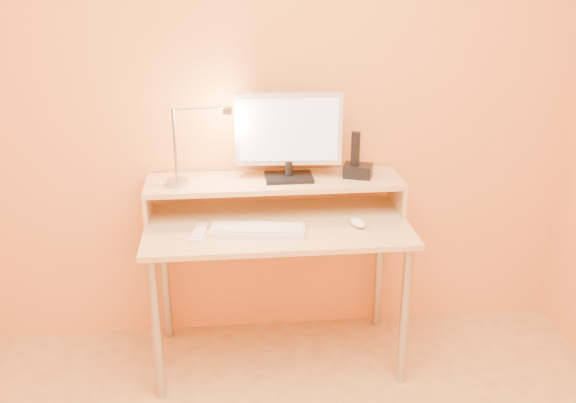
{
  "coord_description": "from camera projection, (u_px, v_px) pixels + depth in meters",
  "views": [
    {
      "loc": [
        -0.23,
        -1.55,
        1.88
      ],
      "look_at": [
        0.04,
        1.13,
        0.84
      ],
      "focal_mm": 40.72,
      "sensor_mm": 36.0,
      "label": 1
    }
  ],
  "objects": [
    {
      "name": "lamp_post",
      "position": [
        175.0,
        145.0,
        2.92
      ],
      "size": [
        0.01,
        0.01,
        0.33
      ],
      "primitive_type": "cylinder",
      "color": "#A7A7B1",
      "rests_on": "lamp_base"
    },
    {
      "name": "monitor_neck",
      "position": [
        289.0,
        168.0,
        3.04
      ],
      "size": [
        0.04,
        0.04,
        0.07
      ],
      "primitive_type": "cylinder",
      "color": "black",
      "rests_on": "monitor_foot"
    },
    {
      "name": "shelf_riser_right",
      "position": [
        397.0,
        194.0,
        3.15
      ],
      "size": [
        0.02,
        0.3,
        0.14
      ],
      "primitive_type": "cube",
      "color": "tan",
      "rests_on": "desk_lower"
    },
    {
      "name": "monitor_foot",
      "position": [
        289.0,
        177.0,
        3.06
      ],
      "size": [
        0.22,
        0.16,
        0.02
      ],
      "primitive_type": "cube",
      "color": "black",
      "rests_on": "desk_shelf"
    },
    {
      "name": "remote_control",
      "position": [
        199.0,
        233.0,
        2.85
      ],
      "size": [
        0.08,
        0.19,
        0.02
      ],
      "primitive_type": "cube",
      "rotation": [
        0.0,
        0.0,
        -0.17
      ],
      "color": "white",
      "rests_on": "desk_lower"
    },
    {
      "name": "desk_lower",
      "position": [
        277.0,
        226.0,
        2.98
      ],
      "size": [
        1.2,
        0.6,
        0.02
      ],
      "primitive_type": "cube",
      "color": "tan",
      "rests_on": "floor"
    },
    {
      "name": "lamp_bulb",
      "position": [
        228.0,
        114.0,
        2.89
      ],
      "size": [
        0.03,
        0.03,
        0.0
      ],
      "primitive_type": "cylinder",
      "color": "#FFEAC6",
      "rests_on": "lamp_head"
    },
    {
      "name": "desk_leg_bl",
      "position": [
        165.0,
        276.0,
        3.29
      ],
      "size": [
        0.04,
        0.04,
        0.69
      ],
      "primitive_type": "cylinder",
      "color": "#A7A7B1",
      "rests_on": "floor"
    },
    {
      "name": "desk_leg_fl",
      "position": [
        156.0,
        330.0,
        2.83
      ],
      "size": [
        0.04,
        0.04,
        0.69
      ],
      "primitive_type": "cylinder",
      "color": "#A7A7B1",
      "rests_on": "floor"
    },
    {
      "name": "shelf_riser_left",
      "position": [
        148.0,
        202.0,
        3.03
      ],
      "size": [
        0.02,
        0.3,
        0.14
      ],
      "primitive_type": "cube",
      "color": "tan",
      "rests_on": "desk_lower"
    },
    {
      "name": "desk_leg_br",
      "position": [
        379.0,
        266.0,
        3.39
      ],
      "size": [
        0.04,
        0.04,
        0.69
      ],
      "primitive_type": "cylinder",
      "color": "#A7A7B1",
      "rests_on": "floor"
    },
    {
      "name": "desk_shelf",
      "position": [
        275.0,
        182.0,
        3.06
      ],
      "size": [
        1.2,
        0.3,
        0.02
      ],
      "primitive_type": "cube",
      "color": "tan",
      "rests_on": "desk_lower"
    },
    {
      "name": "keyboard",
      "position": [
        257.0,
        231.0,
        2.87
      ],
      "size": [
        0.43,
        0.19,
        0.02
      ],
      "primitive_type": "cube",
      "rotation": [
        0.0,
        0.0,
        -0.14
      ],
      "color": "white",
      "rests_on": "desk_lower"
    },
    {
      "name": "mouse",
      "position": [
        358.0,
        222.0,
        2.94
      ],
      "size": [
        0.09,
        0.12,
        0.04
      ],
      "primitive_type": "ellipsoid",
      "rotation": [
        0.0,
        0.0,
        0.28
      ],
      "color": "white",
      "rests_on": "desk_lower"
    },
    {
      "name": "monitor_back",
      "position": [
        288.0,
        128.0,
        3.01
      ],
      "size": [
        0.44,
        0.05,
        0.28
      ],
      "primitive_type": "cube",
      "rotation": [
        0.0,
        0.0,
        -0.07
      ],
      "color": "black",
      "rests_on": "monitor_panel"
    },
    {
      "name": "monitor_panel",
      "position": [
        289.0,
        129.0,
        2.99
      ],
      "size": [
        0.49,
        0.07,
        0.33
      ],
      "primitive_type": "cube",
      "rotation": [
        0.0,
        0.0,
        -0.07
      ],
      "color": "silver",
      "rests_on": "monitor_neck"
    },
    {
      "name": "lamp_head",
      "position": [
        228.0,
        111.0,
        2.89
      ],
      "size": [
        0.04,
        0.04,
        0.03
      ],
      "primitive_type": "cylinder",
      "color": "#A7A7B1",
      "rests_on": "lamp_arm"
    },
    {
      "name": "desk_leg_fr",
      "position": [
        405.0,
        317.0,
        2.93
      ],
      "size": [
        0.04,
        0.04,
        0.69
      ],
      "primitive_type": "cylinder",
      "color": "#A7A7B1",
      "rests_on": "floor"
    },
    {
      "name": "phone_dock",
      "position": [
        358.0,
        171.0,
        3.08
      ],
      "size": [
        0.16,
        0.14,
        0.06
      ],
      "primitive_type": "cube",
      "rotation": [
        0.0,
        0.0,
        -0.35
      ],
      "color": "black",
      "rests_on": "desk_shelf"
    },
    {
      "name": "monitor_screen",
      "position": [
        289.0,
        130.0,
        2.97
      ],
      "size": [
        0.45,
        0.04,
        0.29
      ],
      "primitive_type": "cube",
      "rotation": [
        0.0,
        0.0,
        -0.07
      ],
      "color": "silver",
      "rests_on": "monitor_panel"
    },
    {
      "name": "lamp_base",
      "position": [
        177.0,
        182.0,
        2.98
      ],
      "size": [
        0.1,
        0.1,
        0.02
      ],
      "primitive_type": "cylinder",
      "color": "#A7A7B1",
      "rests_on": "desk_shelf"
    },
    {
      "name": "wall_back",
      "position": [
        271.0,
        94.0,
        3.08
      ],
      "size": [
        3.0,
        0.04,
        2.5
      ],
      "primitive_type": "cube",
      "color": "#F1914C",
      "rests_on": "floor"
    },
    {
      "name": "lamp_arm",
      "position": [
        200.0,
        108.0,
        2.87
      ],
      "size": [
        0.24,
        0.01,
        0.01
      ],
      "primitive_type": "cylinder",
      "rotation": [
        0.0,
        1.57,
        0.0
      ],
      "color": "#A7A7B1",
      "rests_on": "lamp_post"
    },
    {
      "name": "phone_handset",
      "position": [
        356.0,
        148.0,
        3.04
      ],
      "size": [
        0.05,
        0.04,
        0.16
      ],
      "primitive_type": "cube",
      "rotation": [
        0.0,
        0.0,
        -0.35
      ],
      "color": "black",
      "rests_on": "phone_dock"
    },
    {
      "name": "phone_led",
      "position": [
        370.0,
        174.0,
        3.04
      ],
      "size": [
        0.01,
        0.0,
        0.04
      ],
      "primitive_type": "cube",
      "color": "#2D8FFF",
      "rests_on": "phone_dock"
    }
  ]
}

